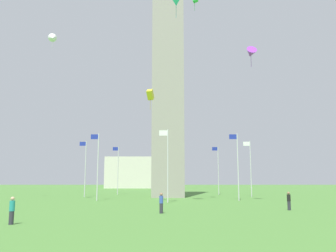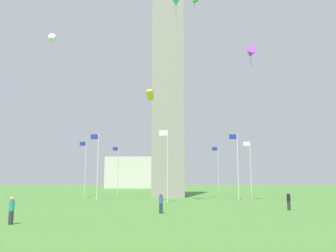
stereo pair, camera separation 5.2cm
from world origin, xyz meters
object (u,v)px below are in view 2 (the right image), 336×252
at_px(flagpole_ne, 97,164).
at_px(flagpole_w, 168,169).
at_px(flagpole_sw, 218,168).
at_px(kite_cyan_delta, 176,0).
at_px(kite_purple_delta, 251,53).
at_px(obelisk_monument, 168,57).
at_px(kite_yellow_box, 150,95).
at_px(flagpole_se, 237,164).
at_px(person_blue_shirt, 161,203).
at_px(flagpole_nw, 118,168).
at_px(flagpole_s, 250,166).
at_px(flagpole_n, 85,166).
at_px(person_teal_shirt, 11,211).
at_px(kite_white_delta, 53,38).
at_px(flagpole_e, 167,162).
at_px(person_black_shirt, 289,201).
at_px(distant_building, 136,173).

bearing_deg(flagpole_ne, flagpole_w, -112.50).
bearing_deg(flagpole_sw, flagpole_ne, 45.00).
xyz_separation_m(flagpole_w, kite_cyan_delta, (-1.04, 30.15, 18.71)).
bearing_deg(flagpole_w, kite_purple_delta, 111.11).
xyz_separation_m(flagpole_sw, kite_cyan_delta, (8.17, 26.34, 18.71)).
distance_m(obelisk_monument, flagpole_sw, 22.22).
distance_m(flagpole_sw, kite_cyan_delta, 33.33).
distance_m(flagpole_sw, kite_yellow_box, 26.66).
relative_size(flagpole_se, person_blue_shirt, 5.35).
distance_m(obelisk_monument, flagpole_nw, 22.27).
xyz_separation_m(obelisk_monument, kite_cyan_delta, (-0.99, 17.12, 0.68)).
bearing_deg(flagpole_s, flagpole_n, -0.00).
xyz_separation_m(kite_yellow_box, kite_cyan_delta, (-3.13, 3.64, 10.48)).
bearing_deg(person_teal_shirt, flagpole_s, 5.28).
bearing_deg(kite_yellow_box, person_blue_shirt, 97.34).
relative_size(flagpole_n, kite_white_delta, 3.94).
relative_size(flagpole_e, flagpole_w, 1.00).
bearing_deg(flagpole_se, flagpole_sw, -90.00).
bearing_deg(obelisk_monument, flagpole_w, -89.76).
distance_m(flagpole_sw, flagpole_nw, 18.43).
height_order(flagpole_n, flagpole_s, same).
xyz_separation_m(obelisk_monument, kite_yellow_box, (2.15, 13.49, -9.79)).
bearing_deg(flagpole_e, kite_yellow_box, 12.30).
bearing_deg(person_blue_shirt, kite_yellow_box, -13.91).
relative_size(person_teal_shirt, kite_yellow_box, 0.65).
bearing_deg(person_blue_shirt, flagpole_s, -48.32).
distance_m(flagpole_s, kite_yellow_box, 21.87).
distance_m(obelisk_monument, kite_purple_delta, 17.86).
xyz_separation_m(flagpole_sw, kite_white_delta, (24.11, 21.56, 16.10)).
bearing_deg(person_black_shirt, kite_purple_delta, -0.61).
relative_size(flagpole_w, kite_white_delta, 3.94).
bearing_deg(person_blue_shirt, flagpole_sw, -36.43).
relative_size(obelisk_monument, flagpole_nw, 5.19).
xyz_separation_m(flagpole_n, flagpole_se, (-22.24, 9.21, 0.00)).
relative_size(flagpole_n, distant_building, 0.48).
xyz_separation_m(kite_yellow_box, distant_building, (8.54, -73.29, -8.14)).
relative_size(flagpole_sw, person_black_shirt, 5.42).
relative_size(flagpole_s, flagpole_w, 1.00).
bearing_deg(kite_white_delta, obelisk_monument, -140.45).
relative_size(obelisk_monument, kite_cyan_delta, 14.12).
xyz_separation_m(flagpole_ne, distant_building, (1.42, -69.02, 0.09)).
distance_m(flagpole_n, flagpole_w, 18.43).
xyz_separation_m(flagpole_e, person_teal_shirt, (9.44, 20.39, -3.96)).
relative_size(flagpole_se, kite_purple_delta, 3.35).
bearing_deg(kite_cyan_delta, person_black_shirt, 147.87).
distance_m(kite_white_delta, kite_purple_delta, 25.45).
distance_m(flagpole_s, kite_cyan_delta, 28.06).
distance_m(flagpole_sw, person_black_shirt, 32.85).
relative_size(kite_yellow_box, kite_cyan_delta, 0.79).
bearing_deg(flagpole_n, flagpole_sw, -157.50).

